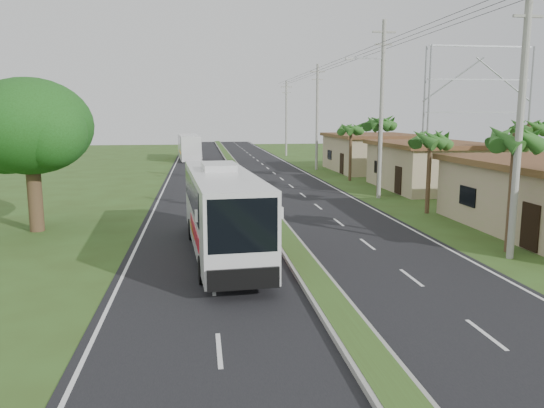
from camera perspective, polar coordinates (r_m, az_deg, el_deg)
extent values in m
plane|color=#354A1B|center=(18.63, 4.63, -8.39)|extent=(180.00, 180.00, 0.00)
cube|color=black|center=(37.93, -1.85, 0.85)|extent=(14.00, 160.00, 0.02)
cube|color=gray|center=(37.92, -1.85, 0.98)|extent=(1.20, 160.00, 0.17)
cube|color=#354A1B|center=(37.91, -1.86, 1.11)|extent=(0.95, 160.00, 0.02)
cube|color=silver|center=(37.84, -12.00, 0.61)|extent=(0.12, 160.00, 0.01)
cube|color=silver|center=(39.19, 7.94, 1.03)|extent=(0.12, 160.00, 0.01)
cube|color=tan|center=(43.36, 16.61, 3.77)|extent=(7.00, 10.00, 3.35)
cube|color=#572B1E|center=(43.23, 16.73, 6.19)|extent=(7.60, 10.60, 0.32)
cube|color=tan|center=(56.36, 10.75, 5.31)|extent=(8.00, 11.00, 3.50)
cube|color=#572B1E|center=(56.25, 10.81, 7.25)|extent=(8.60, 11.60, 0.32)
cylinder|color=#473321|center=(24.25, 24.35, 1.04)|extent=(0.26, 0.26, 5.00)
cylinder|color=#473321|center=(32.35, 16.50, 3.06)|extent=(0.26, 0.26, 4.60)
cylinder|color=#473321|center=(38.57, 11.45, 4.84)|extent=(0.26, 0.26, 5.40)
cylinder|color=#473321|center=(47.29, 8.43, 5.39)|extent=(0.26, 0.26, 4.80)
cylinder|color=#473321|center=(38.86, 25.67, 3.98)|extent=(0.26, 0.26, 5.20)
cylinder|color=#473321|center=(28.72, -24.17, 1.24)|extent=(0.70, 0.70, 4.00)
ellipsoid|color=#1A4512|center=(28.49, -24.61, 7.62)|extent=(6.00, 6.00, 4.68)
sphere|color=#1A4512|center=(29.69, -26.70, 6.55)|extent=(3.80, 3.80, 3.80)
sphere|color=#1A4512|center=(27.21, -22.73, 7.06)|extent=(3.40, 3.40, 3.40)
cylinder|color=gray|center=(22.93, 25.13, 8.09)|extent=(0.28, 0.28, 11.00)
cube|color=gray|center=(23.22, 25.83, 17.73)|extent=(1.20, 0.10, 0.10)
cylinder|color=gray|center=(37.41, 11.68, 9.75)|extent=(0.28, 0.28, 12.00)
cube|color=gray|center=(37.81, 11.96, 17.65)|extent=(1.60, 0.12, 0.12)
cube|color=gray|center=(37.70, 11.92, 16.45)|extent=(1.20, 0.10, 0.10)
cube|color=gray|center=(37.22, 10.06, 15.20)|extent=(2.40, 0.10, 0.10)
cylinder|color=gray|center=(56.67, 4.87, 9.26)|extent=(0.28, 0.28, 11.00)
cube|color=gray|center=(56.84, 4.94, 14.00)|extent=(1.60, 0.12, 0.12)
cube|color=gray|center=(56.79, 4.93, 13.19)|extent=(1.20, 0.10, 0.10)
cylinder|color=gray|center=(76.31, 1.55, 9.15)|extent=(0.28, 0.28, 10.50)
cube|color=gray|center=(76.41, 1.56, 12.49)|extent=(1.60, 0.12, 0.12)
cube|color=gray|center=(76.38, 1.56, 11.89)|extent=(1.20, 0.10, 0.10)
cylinder|color=gray|center=(51.24, 16.46, 9.44)|extent=(0.18, 0.18, 12.00)
cylinder|color=gray|center=(56.07, 25.94, 8.86)|extent=(0.18, 0.18, 12.00)
cylinder|color=gray|center=(52.16, 16.01, 9.46)|extent=(0.18, 0.18, 12.00)
cylinder|color=gray|center=(56.90, 25.38, 8.89)|extent=(0.18, 0.18, 12.00)
cube|color=gray|center=(53.91, 21.16, 9.18)|extent=(10.00, 0.14, 0.14)
cube|color=gray|center=(54.01, 21.35, 12.36)|extent=(10.00, 0.14, 0.14)
cube|color=gray|center=(54.28, 21.55, 15.52)|extent=(10.00, 0.14, 0.14)
cube|color=silver|center=(21.70, -5.40, -0.57)|extent=(3.16, 11.60, 3.01)
cube|color=black|center=(22.16, -5.59, 1.38)|extent=(3.06, 9.32, 1.20)
cube|color=black|center=(16.08, -3.18, -2.34)|extent=(2.15, 0.29, 1.69)
cube|color=red|center=(20.69, -5.02, -2.75)|extent=(2.77, 5.12, 0.53)
cube|color=orange|center=(22.14, -5.45, -2.59)|extent=(2.63, 3.02, 0.24)
cube|color=silver|center=(22.61, -5.79, 4.03)|extent=(1.49, 2.38, 0.27)
cylinder|color=black|center=(18.41, -7.43, -7.04)|extent=(0.37, 1.01, 0.99)
cylinder|color=black|center=(18.68, -0.77, -6.71)|extent=(0.37, 1.01, 0.99)
cylinder|color=black|center=(24.88, -8.60, -2.70)|extent=(0.37, 1.01, 0.99)
cylinder|color=black|center=(25.08, -3.67, -2.52)|extent=(0.37, 1.01, 0.99)
cube|color=white|center=(70.34, -8.92, 6.10)|extent=(3.21, 11.17, 3.07)
cube|color=black|center=(70.77, -8.96, 6.87)|extent=(3.05, 8.31, 1.04)
cube|color=orange|center=(69.42, -8.86, 5.58)|extent=(2.83, 5.44, 0.34)
cylinder|color=black|center=(65.83, -9.59, 4.80)|extent=(0.36, 0.94, 0.92)
cylinder|color=black|center=(65.96, -7.75, 4.85)|extent=(0.36, 0.94, 0.92)
cylinder|color=black|center=(74.43, -9.89, 5.32)|extent=(0.36, 0.94, 0.92)
cylinder|color=black|center=(74.54, -8.26, 5.37)|extent=(0.36, 0.94, 0.92)
imported|color=black|center=(22.15, -2.75, -3.93)|extent=(1.97, 1.17, 1.14)
imported|color=maroon|center=(21.96, -2.76, -1.66)|extent=(0.78, 0.64, 1.83)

